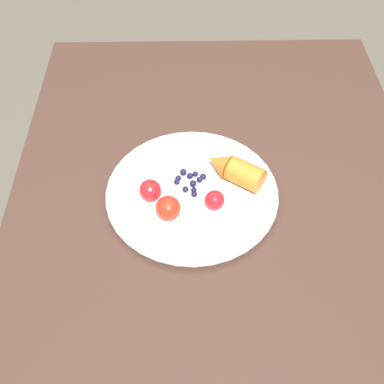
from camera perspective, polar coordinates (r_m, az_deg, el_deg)
The scene contains 8 objects.
ground_plane at distance 1.51m, azimuth 1.95°, elevation -20.51°, with size 6.00×6.00×0.00m, color #585447.
dining_table at distance 0.91m, azimuth 3.04°, elevation -6.47°, with size 1.03×0.73×0.77m.
plate at distance 0.83m, azimuth 0.00°, elevation -0.13°, with size 0.30×0.30×0.02m.
carrot_orange at distance 0.84m, azimuth 5.17°, elevation 2.64°, with size 0.09×0.11×0.04m.
blueberry_pile at distance 0.84m, azimuth -0.19°, elevation 1.33°, with size 0.06×0.06×0.02m.
tomato_near at distance 0.81m, azimuth -4.98°, elevation 0.22°, with size 0.04×0.04×0.04m, color red.
tomato_mid at distance 0.78m, azimuth -2.85°, elevation -1.91°, with size 0.04×0.04×0.04m, color red.
tomato_far at distance 0.79m, azimuth 2.73°, elevation -1.23°, with size 0.03×0.03×0.03m, color red.
Camera 1 is at (-0.50, 0.06, 1.42)m, focal length 44.93 mm.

